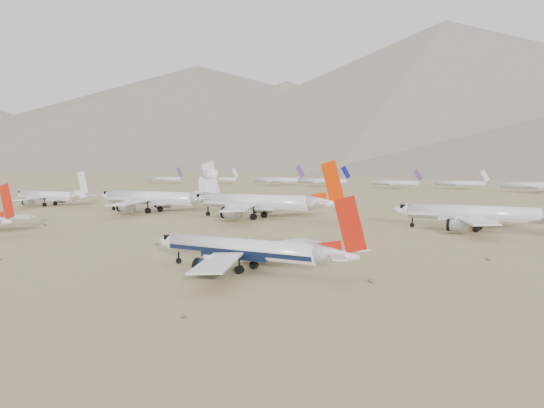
# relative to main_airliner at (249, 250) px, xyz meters

# --- Properties ---
(ground) EXTENTS (7000.00, 7000.00, 0.00)m
(ground) POSITION_rel_main_airliner_xyz_m (-3.50, 0.67, -3.79)
(ground) COLOR #87734E
(ground) RESTS_ON ground
(main_airliner) EXTENTS (39.05, 38.14, 13.78)m
(main_airliner) POSITION_rel_main_airliner_xyz_m (0.00, 0.00, 0.00)
(main_airliner) COLOR white
(main_airliner) RESTS_ON ground
(row2_gold_tail) EXTENTS (47.33, 46.28, 16.85)m
(row2_gold_tail) POSITION_rel_main_airliner_xyz_m (27.02, 77.28, 0.92)
(row2_gold_tail) COLOR white
(row2_gold_tail) RESTS_ON ground
(row2_orange_tail) EXTENTS (54.94, 53.75, 19.60)m
(row2_orange_tail) POSITION_rel_main_airliner_xyz_m (-41.71, 75.42, 1.71)
(row2_orange_tail) COLOR white
(row2_orange_tail) RESTS_ON ground
(row2_white_trijet) EXTENTS (54.77, 53.52, 19.41)m
(row2_white_trijet) POSITION_rel_main_airliner_xyz_m (-86.97, 75.53, 1.83)
(row2_white_trijet) COLOR white
(row2_white_trijet) RESTS_ON ground
(row2_white_twin) EXTENTS (43.10, 42.17, 15.40)m
(row2_white_twin) POSITION_rel_main_airliner_xyz_m (-148.27, 76.98, 0.55)
(row2_white_twin) COLOR white
(row2_white_twin) RESTS_ON ground
(desert_scrub) EXTENTS (233.60, 121.67, 0.63)m
(desert_scrub) POSITION_rel_main_airliner_xyz_m (-24.23, -21.22, -3.51)
(desert_scrub) COLOR brown
(desert_scrub) RESTS_ON ground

